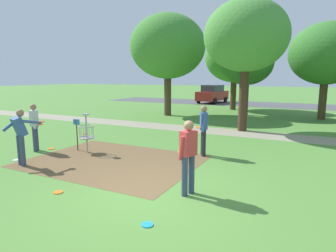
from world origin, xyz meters
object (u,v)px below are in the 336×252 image
at_px(player_foreground_watching, 20,133).
at_px(tree_mid_left, 327,54).
at_px(player_waiting_right, 203,128).
at_px(frisbee_far_left, 147,225).
at_px(frisbee_scattered_a, 58,192).
at_px(tree_near_right, 247,63).
at_px(player_throwing, 35,125).
at_px(tree_mid_center, 246,36).
at_px(frisbee_by_tee, 20,154).
at_px(frisbee_far_right, 181,148).
at_px(tree_far_left, 168,47).
at_px(tree_mid_right, 235,57).
at_px(parked_car_leftmost, 212,94).
at_px(frisbee_mid_grass, 85,134).
at_px(disc_golf_basket, 85,132).
at_px(frisbee_scattered_b, 52,149).
at_px(frisbee_near_basket, 16,160).
at_px(player_waiting_left, 188,153).

bearing_deg(player_foreground_watching, tree_mid_left, 61.26).
height_order(player_waiting_right, frisbee_far_left, player_waiting_right).
height_order(frisbee_scattered_a, tree_near_right, tree_near_right).
distance_m(player_throwing, player_waiting_right, 6.00).
xyz_separation_m(frisbee_scattered_a, tree_mid_center, (2.01, 9.84, 4.54)).
bearing_deg(frisbee_by_tee, frisbee_far_left, -18.61).
bearing_deg(frisbee_far_right, tree_far_left, 119.99).
relative_size(frisbee_by_tee, tree_mid_right, 0.04).
height_order(player_waiting_right, frisbee_far_right, player_waiting_right).
xyz_separation_m(player_waiting_right, frisbee_by_tee, (-5.66, -2.78, -0.96)).
bearing_deg(player_waiting_right, tree_near_right, 95.35).
distance_m(frisbee_scattered_a, parked_car_leftmost, 24.52).
distance_m(tree_near_right, tree_mid_left, 4.79).
distance_m(frisbee_mid_grass, frisbee_far_left, 9.14).
relative_size(frisbee_far_right, tree_near_right, 0.04).
bearing_deg(disc_golf_basket, frisbee_scattered_b, -172.30).
bearing_deg(player_throwing, frisbee_scattered_a, -32.97).
bearing_deg(player_throwing, player_waiting_right, 21.19).
bearing_deg(tree_near_right, frisbee_mid_grass, -116.52).
height_order(frisbee_mid_grass, frisbee_scattered_a, same).
relative_size(frisbee_scattered_b, tree_near_right, 0.05).
distance_m(frisbee_near_basket, parked_car_leftmost, 22.88).
relative_size(frisbee_by_tee, tree_near_right, 0.05).
bearing_deg(disc_golf_basket, tree_mid_center, 59.56).
xyz_separation_m(frisbee_scattered_b, tree_mid_center, (5.49, 6.97, 4.54)).
bearing_deg(frisbee_by_tee, tree_near_right, 71.94).
xyz_separation_m(player_waiting_left, tree_far_left, (-6.68, 12.09, 3.69)).
distance_m(frisbee_scattered_a, tree_mid_center, 11.03).
xyz_separation_m(tree_mid_center, tree_mid_right, (-2.84, 9.19, -0.36)).
height_order(frisbee_far_left, parked_car_leftmost, parked_car_leftmost).
bearing_deg(player_throwing, tree_mid_center, 52.34).
height_order(disc_golf_basket, tree_mid_right, tree_mid_right).
xyz_separation_m(player_throwing, player_waiting_right, (5.60, 2.17, 0.00)).
bearing_deg(tree_mid_right, player_waiting_left, -78.68).
xyz_separation_m(player_waiting_right, frisbee_mid_grass, (-6.21, 1.01, -0.96)).
bearing_deg(frisbee_mid_grass, frisbee_by_tee, -81.74).
relative_size(frisbee_far_right, frisbee_scattered_b, 0.85).
bearing_deg(tree_near_right, frisbee_far_right, -90.00).
relative_size(disc_golf_basket, player_throwing, 0.81).
bearing_deg(frisbee_far_right, player_waiting_right, -25.85).
bearing_deg(frisbee_near_basket, frisbee_far_left, -15.48).
relative_size(frisbee_scattered_a, tree_mid_center, 0.03).
relative_size(frisbee_far_right, tree_mid_left, 0.04).
distance_m(player_foreground_watching, player_waiting_left, 5.34).
xyz_separation_m(player_foreground_watching, tree_mid_left, (8.20, 14.95, 3.05)).
relative_size(player_waiting_right, tree_mid_left, 0.29).
bearing_deg(player_foreground_watching, parked_car_leftmost, 94.13).
height_order(player_waiting_left, frisbee_scattered_b, player_waiting_left).
xyz_separation_m(frisbee_near_basket, parked_car_leftmost, (-0.99, 22.84, 0.91)).
xyz_separation_m(frisbee_by_tee, tree_mid_center, (5.79, 8.04, 4.54)).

